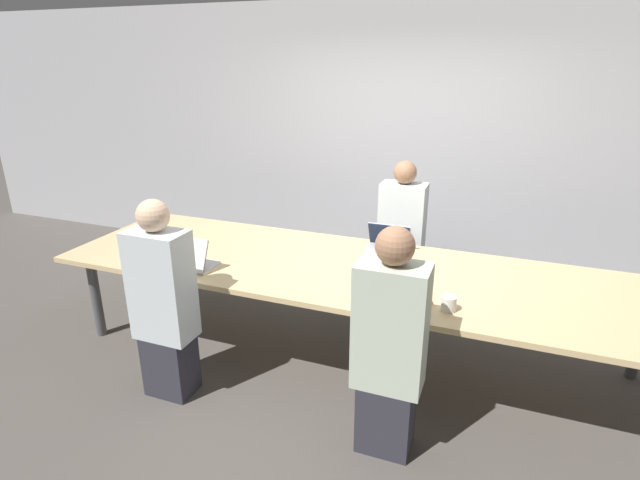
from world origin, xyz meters
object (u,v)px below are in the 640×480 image
(person_far_center, at_px, (401,240))
(bottle_near_midright, at_px, (375,276))
(cup_near_midright, at_px, (449,304))
(laptop_near_midright, at_px, (404,299))
(laptop_far_center, at_px, (388,242))
(laptop_near_left, at_px, (191,260))
(person_near_left, at_px, (164,304))
(stapler, at_px, (365,275))
(person_near_midright, at_px, (389,348))

(person_far_center, distance_m, bottle_near_midright, 1.27)
(cup_near_midright, bearing_deg, laptop_near_midright, -163.11)
(laptop_far_center, bearing_deg, cup_near_midright, -56.03)
(laptop_near_left, distance_m, person_near_left, 0.48)
(laptop_near_left, xyz_separation_m, bottle_near_midright, (1.38, 0.12, 0.04))
(laptop_near_left, bearing_deg, laptop_far_center, -144.76)
(laptop_far_center, relative_size, laptop_near_midright, 1.11)
(bottle_near_midright, relative_size, stapler, 1.62)
(person_near_left, relative_size, bottle_near_midright, 5.59)
(person_far_center, relative_size, bottle_near_midright, 5.56)
(person_near_left, bearing_deg, person_far_center, -123.74)
(laptop_near_left, distance_m, person_far_center, 1.89)
(laptop_far_center, bearing_deg, person_far_center, 88.34)
(laptop_far_center, distance_m, laptop_near_midright, 1.03)
(person_near_left, height_order, person_far_center, person_near_left)
(person_near_midright, height_order, cup_near_midright, person_near_midright)
(cup_near_midright, bearing_deg, person_far_center, 113.42)
(laptop_near_midright, distance_m, cup_near_midright, 0.28)
(stapler, bearing_deg, laptop_far_center, 102.14)
(laptop_far_center, distance_m, person_near_midright, 1.39)
(laptop_near_midright, xyz_separation_m, bottle_near_midright, (-0.24, 0.19, 0.04))
(person_far_center, bearing_deg, bottle_near_midright, -86.05)
(person_far_center, relative_size, cup_near_midright, 14.62)
(laptop_near_midright, distance_m, bottle_near_midright, 0.30)
(person_far_center, xyz_separation_m, stapler, (-0.03, -1.08, 0.10))
(person_near_midright, bearing_deg, person_far_center, -79.80)
(person_near_left, height_order, stapler, person_near_left)
(bottle_near_midright, bearing_deg, person_near_midright, -66.78)
(person_near_left, height_order, cup_near_midright, person_near_left)
(laptop_near_left, bearing_deg, cup_near_midright, -179.60)
(stapler, bearing_deg, bottle_near_midright, -42.39)
(laptop_near_midright, relative_size, cup_near_midright, 3.27)
(person_near_left, height_order, laptop_near_midright, person_near_left)
(person_near_midright, relative_size, bottle_near_midright, 5.61)
(cup_near_midright, bearing_deg, bottle_near_midright, 168.08)
(person_near_midright, distance_m, cup_near_midright, 0.53)
(laptop_near_left, distance_m, stapler, 1.30)
(laptop_near_left, relative_size, person_near_midright, 0.22)
(laptop_far_center, bearing_deg, laptop_near_midright, -70.81)
(laptop_far_center, height_order, stapler, laptop_far_center)
(cup_near_midright, bearing_deg, person_near_left, -165.58)
(stapler, bearing_deg, laptop_near_midright, -31.61)
(laptop_far_center, height_order, person_near_midright, person_near_midright)
(laptop_near_left, distance_m, laptop_near_midright, 1.62)
(laptop_near_midright, xyz_separation_m, cup_near_midright, (0.26, 0.08, -0.02))
(person_far_center, relative_size, laptop_near_midright, 4.47)
(laptop_near_midright, bearing_deg, bottle_near_midright, -37.88)
(laptop_near_left, height_order, person_near_left, person_near_left)
(bottle_near_midright, bearing_deg, laptop_near_midright, -37.88)
(laptop_far_center, bearing_deg, stapler, -91.48)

